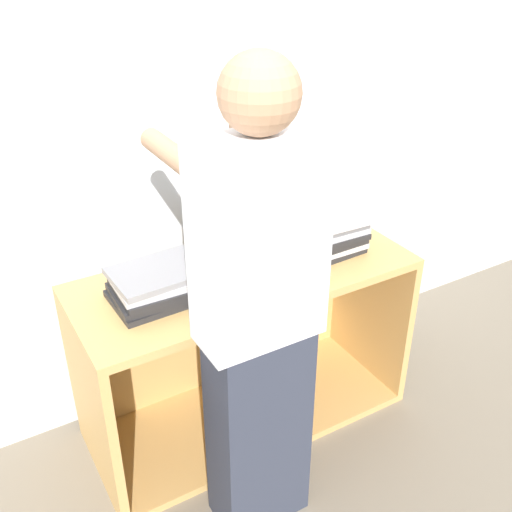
# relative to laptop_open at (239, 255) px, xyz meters

# --- Properties ---
(ground_plane) EXTENTS (12.00, 12.00, 0.00)m
(ground_plane) POSITION_rel_laptop_open_xyz_m (0.00, -0.34, -0.84)
(ground_plane) COLOR #756B5B
(wall_back) EXTENTS (8.00, 0.05, 2.40)m
(wall_back) POSITION_rel_laptop_open_xyz_m (0.00, 0.34, 0.36)
(wall_back) COLOR silver
(wall_back) RESTS_ON ground_plane
(cart) EXTENTS (1.41, 0.58, 0.78)m
(cart) POSITION_rel_laptop_open_xyz_m (0.00, 0.02, -0.45)
(cart) COLOR tan
(cart) RESTS_ON ground_plane
(laptop_open) EXTENTS (0.34, 0.32, 0.27)m
(laptop_open) POSITION_rel_laptop_open_xyz_m (0.00, 0.00, 0.00)
(laptop_open) COLOR gray
(laptop_open) RESTS_ON cart
(laptop_stack_left) EXTENTS (0.36, 0.28, 0.12)m
(laptop_stack_left) POSITION_rel_laptop_open_xyz_m (-0.37, -0.05, 0.01)
(laptop_stack_left) COLOR #232326
(laptop_stack_left) RESTS_ON cart
(laptop_stack_right) EXTENTS (0.36, 0.28, 0.17)m
(laptop_stack_right) POSITION_rel_laptop_open_xyz_m (0.37, -0.05, 0.03)
(laptop_stack_right) COLOR #232326
(laptop_stack_right) RESTS_ON cart
(person) EXTENTS (0.40, 0.53, 1.75)m
(person) POSITION_rel_laptop_open_xyz_m (-0.21, -0.51, 0.05)
(person) COLOR #2D3342
(person) RESTS_ON ground_plane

